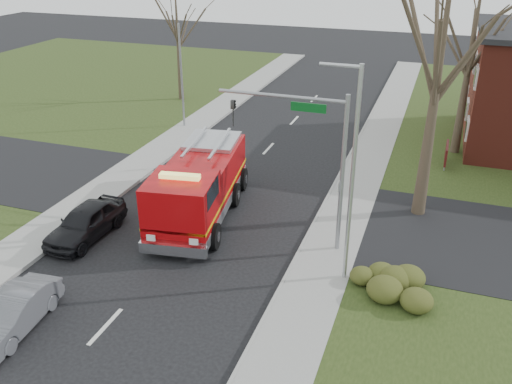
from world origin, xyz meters
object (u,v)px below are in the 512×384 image
(parked_car_maroon, at_px, (86,222))
(parked_car_gray, at_px, (14,313))
(fire_engine, at_px, (199,188))
(traffic_signal_mast, at_px, (312,143))

(parked_car_maroon, distance_m, parked_car_gray, 6.23)
(fire_engine, height_order, parked_car_maroon, fire_engine)
(traffic_signal_mast, relative_size, fire_engine, 0.79)
(traffic_signal_mast, height_order, parked_car_gray, traffic_signal_mast)
(traffic_signal_mast, distance_m, fire_engine, 6.42)
(fire_engine, xyz_separation_m, parked_car_maroon, (-3.92, -3.41, -0.76))
(parked_car_maroon, bearing_deg, parked_car_gray, -75.23)
(traffic_signal_mast, relative_size, parked_car_maroon, 1.55)
(traffic_signal_mast, height_order, parked_car_maroon, traffic_signal_mast)
(fire_engine, bearing_deg, parked_car_gray, -114.00)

